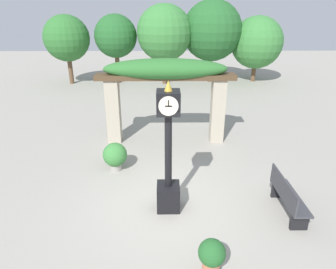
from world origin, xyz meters
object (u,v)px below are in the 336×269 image
Objects in this scene: pedestal_clock at (168,158)px; potted_plant_near_right at (212,256)px; park_bench at (287,196)px; potted_plant_near_left at (115,155)px.

potted_plant_near_right is at bearing -69.89° from pedestal_clock.
park_bench is (2.76, -0.20, -0.90)m from pedestal_clock.
potted_plant_near_right is 2.71m from park_bench.
park_bench reaches higher than potted_plant_near_left.
pedestal_clock is 2.59m from potted_plant_near_left.
potted_plant_near_left is (-1.54, 1.89, -0.87)m from pedestal_clock.
pedestal_clock is at bearing 85.88° from park_bench.
potted_plant_near_right is (0.73, -2.00, -0.90)m from pedestal_clock.
pedestal_clock reaches higher than potted_plant_near_left.
potted_plant_near_left is 0.55× the size of park_bench.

